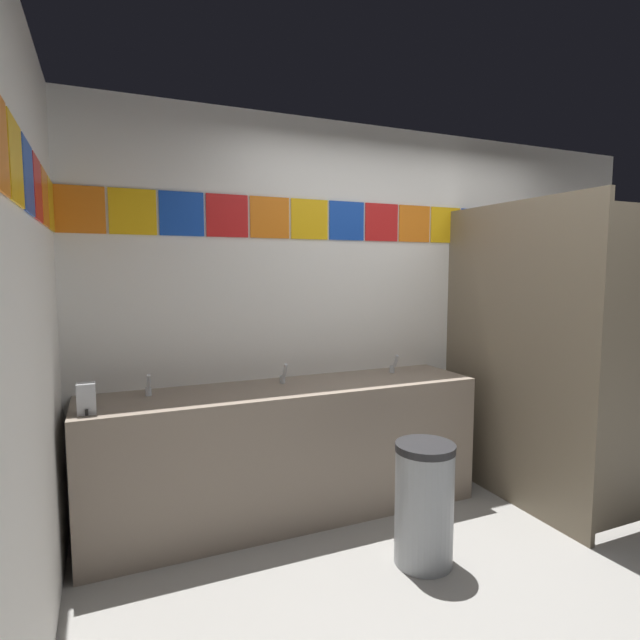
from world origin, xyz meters
The scene contains 11 objects.
ground_plane centered at (0.00, 0.00, 0.00)m, with size 9.94×9.94×0.00m, color gray.
wall_back centered at (0.00, 1.50, 1.31)m, with size 4.52×0.09×2.60m.
wall_side centered at (-2.30, 0.00, 1.30)m, with size 0.09×2.92×2.60m.
vanity_counter centered at (-0.96, 1.18, 0.43)m, with size 2.49×0.56×0.84m.
faucet_left centered at (-1.79, 1.27, 0.90)m, with size 0.04×0.10×0.14m.
faucet_center centered at (-0.96, 1.27, 0.90)m, with size 0.04×0.10×0.14m.
faucet_right centered at (-0.14, 1.27, 0.90)m, with size 0.04×0.10×0.14m.
soap_dispenser centered at (-2.11, 1.02, 0.92)m, with size 0.09×0.09×0.16m.
stall_divider centered at (0.66, 0.54, 1.01)m, with size 0.92×1.34×2.03m.
toilet centered at (1.05, 1.09, 0.30)m, with size 0.39×0.49×0.74m.
trash_bin centered at (-0.48, 0.39, 0.33)m, with size 0.32×0.32×0.66m.
Camera 1 is at (-2.01, -1.74, 1.58)m, focal length 28.11 mm.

